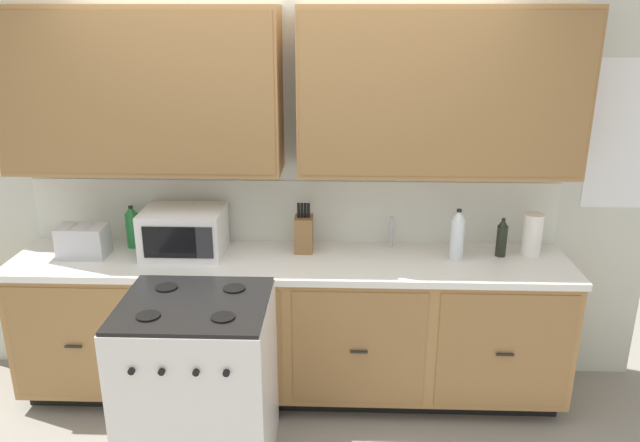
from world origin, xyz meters
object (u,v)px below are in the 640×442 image
knife_block (304,233)px  paper_towel_roll (532,235)px  stove_range (199,383)px  bottle_clear (457,235)px  bottle_dark (502,238)px  bottle_green (132,227)px  toaster (83,241)px  microwave (184,232)px

knife_block → paper_towel_roll: 1.37m
stove_range → bottle_clear: bearing=24.7°
stove_range → bottle_dark: size_ratio=4.00×
bottle_dark → paper_towel_roll: bearing=6.7°
bottle_green → bottle_clear: 1.98m
stove_range → bottle_clear: 1.68m
bottle_green → stove_range: bearing=-55.0°
toaster → bottle_dark: bearing=2.1°
microwave → bottle_clear: (1.63, -0.04, 0.01)m
toaster → bottle_green: size_ratio=1.05×
toaster → paper_towel_roll: 2.69m
stove_range → knife_block: knife_block is taller
stove_range → microwave: bearing=106.7°
knife_block → bottle_clear: bottle_clear is taller
toaster → knife_block: bearing=5.7°
knife_block → bottle_dark: bearing=-1.9°
toaster → bottle_clear: size_ratio=0.89×
microwave → bottle_dark: (1.91, 0.03, -0.02)m
stove_range → microwave: (-0.21, 0.69, 0.59)m
paper_towel_roll → toaster: bearing=-177.6°
toaster → bottle_green: (0.25, 0.17, 0.04)m
paper_towel_roll → microwave: bearing=-178.6°
toaster → bottle_green: bearing=33.9°
stove_range → microwave: 0.93m
stove_range → bottle_clear: size_ratio=3.03×
knife_block → bottle_green: knife_block is taller
toaster → paper_towel_roll: bearing=2.4°
knife_block → bottle_green: size_ratio=1.16×
bottle_green → bottle_dark: size_ratio=1.13×
microwave → toaster: bearing=-174.1°
paper_towel_roll → bottle_green: (-2.44, 0.05, 0.00)m
microwave → paper_towel_roll: size_ratio=1.85×
stove_range → bottle_dark: 1.93m
stove_range → knife_block: (0.51, 0.76, 0.57)m
knife_block → paper_towel_roll: bearing=-0.7°
bottle_clear → stove_range: bearing=-155.3°
knife_block → bottle_dark: knife_block is taller
microwave → knife_block: 0.72m
microwave → knife_block: knife_block is taller
stove_range → paper_towel_roll: bearing=21.5°
microwave → bottle_clear: 1.63m
paper_towel_roll → bottle_dark: 0.19m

